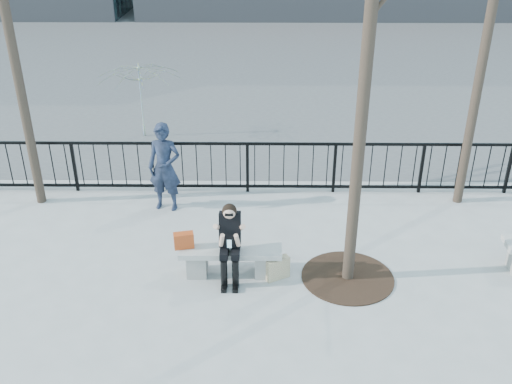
{
  "coord_description": "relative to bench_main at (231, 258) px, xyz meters",
  "views": [
    {
      "loc": [
        0.49,
        -7.75,
        5.45
      ],
      "look_at": [
        0.4,
        0.8,
        1.1
      ],
      "focal_mm": 40.0,
      "sensor_mm": 36.0,
      "label": 1
    }
  ],
  "objects": [
    {
      "name": "seated_woman",
      "position": [
        0.0,
        -0.16,
        0.37
      ],
      "size": [
        0.5,
        0.64,
        1.34
      ],
      "color": "black",
      "rests_on": "ground"
    },
    {
      "name": "shopping_bag",
      "position": [
        0.75,
        -0.12,
        -0.11
      ],
      "size": [
        0.42,
        0.32,
        0.37
      ],
      "primitive_type": "cube",
      "rotation": [
        0.0,
        0.0,
        0.5
      ],
      "color": "beige",
      "rests_on": "ground"
    },
    {
      "name": "bench_main",
      "position": [
        0.0,
        0.0,
        0.0
      ],
      "size": [
        1.65,
        0.46,
        0.49
      ],
      "color": "slate",
      "rests_on": "ground"
    },
    {
      "name": "standing_man",
      "position": [
        -1.38,
        2.26,
        0.58
      ],
      "size": [
        0.71,
        0.52,
        1.77
      ],
      "primitive_type": "imported",
      "rotation": [
        0.0,
        0.0,
        -0.16
      ],
      "color": "black",
      "rests_on": "ground"
    },
    {
      "name": "tree_grate",
      "position": [
        1.9,
        -0.1,
        -0.29
      ],
      "size": [
        1.5,
        1.5,
        0.02
      ],
      "primitive_type": "cylinder",
      "color": "black",
      "rests_on": "ground"
    },
    {
      "name": "ground",
      "position": [
        0.0,
        0.0,
        -0.3
      ],
      "size": [
        120.0,
        120.0,
        0.0
      ],
      "primitive_type": "plane",
      "color": "gray",
      "rests_on": "ground"
    },
    {
      "name": "handbag",
      "position": [
        -0.75,
        0.02,
        0.32
      ],
      "size": [
        0.34,
        0.22,
        0.26
      ],
      "primitive_type": "cube",
      "rotation": [
        0.0,
        0.0,
        0.23
      ],
      "color": "#B23E15",
      "rests_on": "bench_main"
    },
    {
      "name": "street_surface",
      "position": [
        0.0,
        15.0,
        -0.3
      ],
      "size": [
        60.0,
        23.0,
        0.01
      ],
      "primitive_type": "cube",
      "color": "#474747",
      "rests_on": "ground"
    },
    {
      "name": "vendor_umbrella",
      "position": [
        -2.55,
        6.12,
        0.66
      ],
      "size": [
        2.73,
        2.76,
        1.93
      ],
      "primitive_type": "imported",
      "rotation": [
        0.0,
        0.0,
        0.37
      ],
      "color": "yellow",
      "rests_on": "ground"
    },
    {
      "name": "railing",
      "position": [
        0.0,
        3.0,
        0.25
      ],
      "size": [
        14.0,
        0.06,
        1.1
      ],
      "color": "black",
      "rests_on": "ground"
    }
  ]
}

